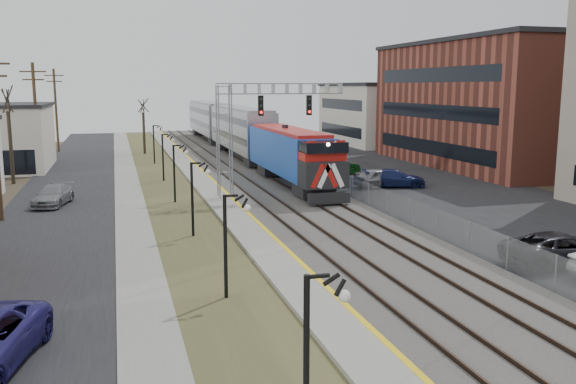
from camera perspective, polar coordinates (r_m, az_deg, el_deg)
name	(u,v)px	position (r m, az deg, el deg)	size (l,w,h in m)	color
ground	(425,383)	(17.64, 12.67, -17.04)	(160.00, 160.00, 0.00)	#473D2D
street_west	(67,191)	(49.52, -19.96, 0.09)	(7.00, 120.00, 0.04)	black
sidewalk	(128,188)	(49.38, -14.75, 0.36)	(2.00, 120.00, 0.08)	gray
grass_median	(167,187)	(49.51, -11.28, 0.51)	(4.00, 120.00, 0.06)	#464927
platform	(204,184)	(49.82, -7.85, 0.77)	(2.00, 120.00, 0.24)	gray
ballast_bed	(264,181)	(50.74, -2.25, 0.99)	(8.00, 120.00, 0.20)	#595651
parking_lot	(396,177)	(54.78, 10.05, 1.42)	(16.00, 120.00, 0.04)	black
platform_edge	(215,182)	(49.92, -6.85, 0.95)	(0.24, 120.00, 0.01)	gold
track_near	(241,180)	(50.29, -4.46, 1.09)	(1.58, 120.00, 0.15)	#2D2119
track_far	(281,179)	(51.08, -0.61, 1.26)	(1.58, 120.00, 0.15)	#2D2119
train	(234,130)	(71.23, -5.09, 5.77)	(3.00, 63.05, 5.33)	#1544AB
signal_gantry	(248,120)	(42.75, -3.72, 6.72)	(9.00, 1.07, 8.15)	gray
lampposts	(192,199)	(32.78, -9.01, -0.65)	(0.14, 62.14, 4.00)	black
fence	(312,171)	(51.77, 2.27, 1.95)	(0.04, 120.00, 1.60)	gray
buildings_east	(564,105)	(58.69, 24.43, 7.42)	(16.00, 76.00, 15.00)	gray
bare_trees	(53,151)	(53.14, -21.09, 3.57)	(12.30, 42.30, 5.95)	#382D23
car_lot_c	(561,250)	(29.77, 24.20, -4.97)	(2.44, 5.30, 1.47)	black
car_lot_d	(394,179)	(48.95, 9.90, 1.25)	(1.99, 4.89, 1.42)	navy
car_lot_e	(381,178)	(48.83, 8.68, 1.32)	(1.79, 4.46, 1.52)	gray
car_lot_f	(335,167)	(55.01, 4.46, 2.34)	(1.59, 4.55, 1.50)	#0B3811
car_street_b	(53,196)	(43.77, -21.14, -0.34)	(1.86, 4.58, 1.33)	gray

